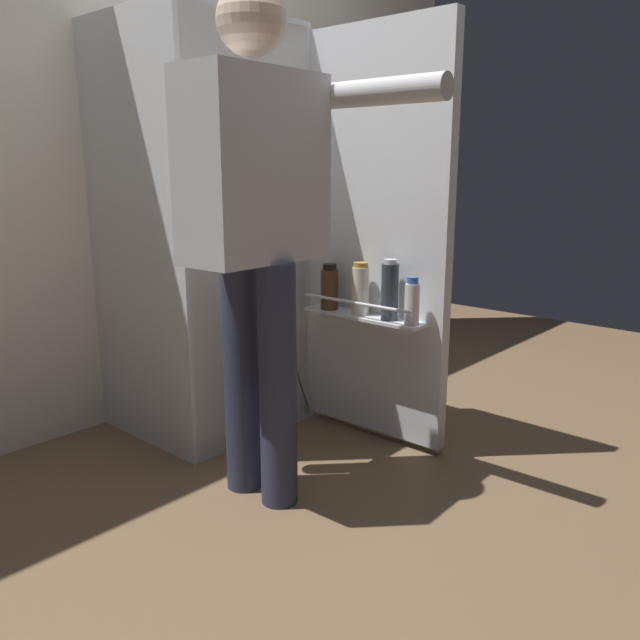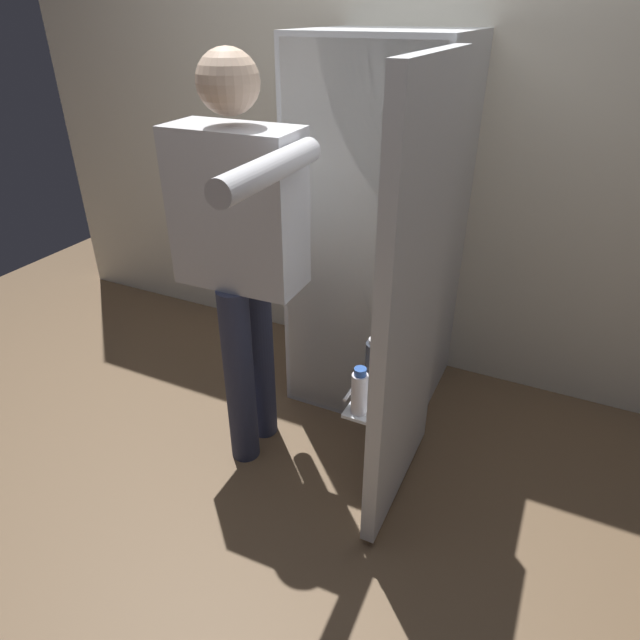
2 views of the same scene
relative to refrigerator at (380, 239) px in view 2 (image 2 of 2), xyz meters
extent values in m
plane|color=brown|center=(-0.03, -0.51, -0.81)|extent=(5.76, 5.76, 0.00)
cube|color=silver|center=(-0.03, 0.41, 0.47)|extent=(4.40, 0.10, 2.56)
cube|color=silver|center=(-0.03, 0.05, 0.00)|extent=(0.65, 0.62, 1.63)
cube|color=white|center=(-0.03, -0.25, 0.00)|extent=(0.61, 0.01, 1.59)
cube|color=white|center=(-0.03, -0.21, 0.12)|extent=(0.57, 0.09, 0.01)
cube|color=silver|center=(0.32, -0.58, 0.00)|extent=(0.05, 0.64, 1.57)
cube|color=white|center=(0.24, -0.58, -0.30)|extent=(0.11, 0.53, 0.01)
cylinder|color=silver|center=(0.20, -0.58, -0.24)|extent=(0.01, 0.51, 0.01)
cylinder|color=#EDE5CC|center=(0.25, -0.56, -0.20)|extent=(0.07, 0.07, 0.19)
cylinder|color=#B78933|center=(0.25, -0.56, -0.10)|extent=(0.06, 0.06, 0.02)
cylinder|color=brown|center=(0.24, -0.41, -0.21)|extent=(0.07, 0.07, 0.16)
cylinder|color=black|center=(0.24, -0.41, -0.12)|extent=(0.06, 0.06, 0.02)
cylinder|color=#333842|center=(0.25, -0.70, -0.19)|extent=(0.06, 0.06, 0.21)
cylinder|color=silver|center=(0.25, -0.70, -0.07)|extent=(0.05, 0.05, 0.02)
cylinder|color=white|center=(0.24, -0.81, -0.22)|extent=(0.05, 0.05, 0.15)
cylinder|color=#335BB2|center=(0.24, -0.81, -0.13)|extent=(0.04, 0.04, 0.02)
cylinder|color=#4C7F3D|center=(0.00, -0.21, 0.17)|extent=(0.07, 0.07, 0.09)
cylinder|color=#2D334C|center=(-0.33, -0.51, -0.41)|extent=(0.12, 0.12, 0.80)
cylinder|color=#2D334C|center=(-0.33, -0.68, -0.41)|extent=(0.12, 0.12, 0.80)
cube|color=silver|center=(-0.33, -0.60, 0.26)|extent=(0.47, 0.23, 0.56)
sphere|color=beige|center=(-0.33, -0.60, 0.68)|extent=(0.21, 0.21, 0.21)
cylinder|color=silver|center=(-0.34, -0.37, 0.24)|extent=(0.08, 0.08, 0.53)
cylinder|color=silver|center=(-0.06, -0.82, 0.49)|extent=(0.10, 0.53, 0.08)
camera|label=1|loc=(-1.69, -2.07, 0.27)|focal=36.13mm
camera|label=2|loc=(0.74, -2.15, 0.88)|focal=30.70mm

